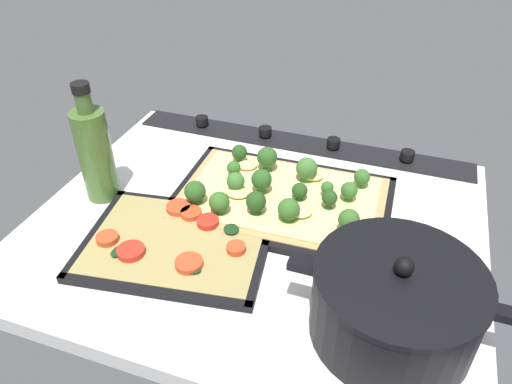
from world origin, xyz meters
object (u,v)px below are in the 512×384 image
(veggie_pizza_back, at_px, (176,241))
(baking_tray_back, at_px, (177,245))
(cooking_pot, at_px, (395,303))
(oil_bottle, at_px, (95,152))
(broccoli_pizza, at_px, (279,193))
(baking_tray_front, at_px, (281,202))

(veggie_pizza_back, bearing_deg, baking_tray_back, 119.07)
(cooking_pot, distance_m, oil_bottle, 0.55)
(broccoli_pizza, height_order, cooking_pot, cooking_pot)
(veggie_pizza_back, xyz_separation_m, cooking_pot, (-0.34, 0.06, 0.04))
(broccoli_pizza, distance_m, veggie_pizza_back, 0.20)
(baking_tray_front, bearing_deg, cooking_pot, 134.38)
(baking_tray_front, relative_size, baking_tray_back, 1.21)
(veggie_pizza_back, height_order, cooking_pot, cooking_pot)
(baking_tray_front, height_order, cooking_pot, cooking_pot)
(broccoli_pizza, distance_m, cooking_pot, 0.31)
(broccoli_pizza, xyz_separation_m, oil_bottle, (0.31, 0.08, 0.07))
(baking_tray_front, bearing_deg, broccoli_pizza, 13.38)
(oil_bottle, bearing_deg, cooking_pot, 165.34)
(oil_bottle, bearing_deg, broccoli_pizza, -165.56)
(baking_tray_back, distance_m, cooking_pot, 0.35)
(veggie_pizza_back, bearing_deg, cooking_pot, 170.58)
(baking_tray_back, bearing_deg, veggie_pizza_back, -60.93)
(baking_tray_front, bearing_deg, baking_tray_back, 52.65)
(veggie_pizza_back, height_order, oil_bottle, oil_bottle)
(broccoli_pizza, xyz_separation_m, veggie_pizza_back, (0.12, 0.16, -0.01))
(broccoli_pizza, relative_size, baking_tray_back, 1.13)
(veggie_pizza_back, bearing_deg, oil_bottle, -23.47)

